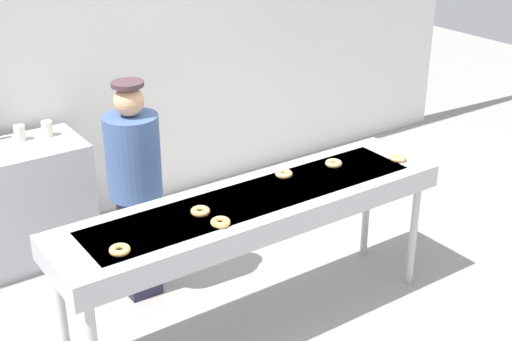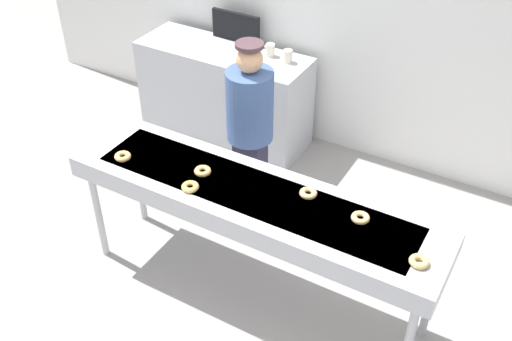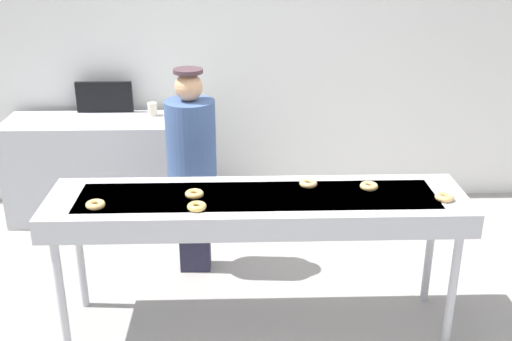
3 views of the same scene
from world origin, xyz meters
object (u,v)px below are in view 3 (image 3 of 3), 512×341
fryer_conveyor (257,208)px  glazed_donut_2 (194,194)px  glazed_donut_3 (308,183)px  glazed_donut_5 (197,206)px  paper_cup_1 (174,110)px  glazed_donut_4 (369,186)px  glazed_donut_0 (95,205)px  paper_cup_0 (152,109)px  menu_display (104,97)px  worker_baker (192,158)px  glazed_donut_1 (444,197)px  prep_counter (105,169)px

fryer_conveyor → glazed_donut_2: glazed_donut_2 is taller
glazed_donut_3 → glazed_donut_2: bearing=-168.8°
fryer_conveyor → glazed_donut_5: glazed_donut_5 is taller
glazed_donut_5 → paper_cup_1: size_ratio=0.99×
glazed_donut_4 → paper_cup_1: bearing=129.2°
glazed_donut_0 → paper_cup_1: size_ratio=0.99×
glazed_donut_2 → paper_cup_0: paper_cup_0 is taller
paper_cup_1 → glazed_donut_4: bearing=-50.8°
fryer_conveyor → paper_cup_0: size_ratio=22.37×
glazed_donut_0 → glazed_donut_4: (1.74, 0.23, 0.00)m
menu_display → paper_cup_1: bearing=-13.5°
glazed_donut_0 → glazed_donut_5: 0.63m
glazed_donut_5 → menu_display: bearing=114.2°
glazed_donut_2 → glazed_donut_3: bearing=11.2°
fryer_conveyor → glazed_donut_4: (0.74, 0.09, 0.10)m
glazed_donut_2 → paper_cup_1: 1.89m
glazed_donut_2 → glazed_donut_5: 0.19m
worker_baker → glazed_donut_5: bearing=102.8°
glazed_donut_1 → paper_cup_1: 2.72m
glazed_donut_3 → paper_cup_0: size_ratio=0.99×
glazed_donut_3 → glazed_donut_4: size_ratio=1.00×
glazed_donut_3 → glazed_donut_0: bearing=-167.9°
fryer_conveyor → glazed_donut_3: bearing=23.2°
glazed_donut_4 → prep_counter: 2.74m
glazed_donut_2 → menu_display: size_ratio=0.23×
glazed_donut_1 → glazed_donut_5: bearing=-176.6°
worker_baker → paper_cup_0: worker_baker is taller
glazed_donut_1 → glazed_donut_4: size_ratio=1.00×
glazed_donut_3 → glazed_donut_5: same height
prep_counter → menu_display: (0.00, 0.25, 0.62)m
fryer_conveyor → glazed_donut_4: bearing=7.0°
glazed_donut_5 → worker_baker: worker_baker is taller
fryer_conveyor → paper_cup_1: 1.99m
fryer_conveyor → glazed_donut_3: (0.34, 0.15, 0.10)m
paper_cup_1 → menu_display: 0.69m
glazed_donut_5 → prep_counter: 2.25m
menu_display → prep_counter: bearing=-90.0°
paper_cup_0 → menu_display: 0.48m
glazed_donut_0 → glazed_donut_3: same height
paper_cup_1 → menu_display: (-0.66, 0.16, 0.09)m
fryer_conveyor → glazed_donut_0: glazed_donut_0 is taller
glazed_donut_3 → paper_cup_1: bearing=121.5°
prep_counter → menu_display: menu_display is taller
paper_cup_0 → prep_counter: bearing=-164.6°
glazed_donut_0 → glazed_donut_1: bearing=1.2°
worker_baker → glazed_donut_1: bearing=159.2°
paper_cup_1 → paper_cup_0: bearing=171.0°
glazed_donut_4 → glazed_donut_5: size_ratio=1.00×
glazed_donut_5 → paper_cup_1: 2.08m
glazed_donut_0 → glazed_donut_5: (0.63, -0.05, 0.00)m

